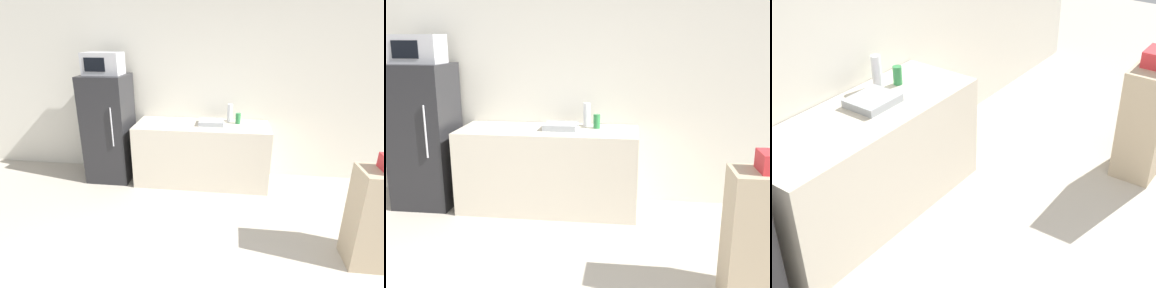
# 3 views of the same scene
# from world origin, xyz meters

# --- Properties ---
(wall_back) EXTENTS (8.00, 0.06, 2.60)m
(wall_back) POSITION_xyz_m (0.00, 3.05, 1.30)
(wall_back) COLOR silver
(wall_back) RESTS_ON ground_plane
(refrigerator) EXTENTS (0.63, 0.64, 1.57)m
(refrigerator) POSITION_xyz_m (-1.35, 2.65, 0.79)
(refrigerator) COLOR #232326
(refrigerator) RESTS_ON ground_plane
(microwave) EXTENTS (0.52, 0.34, 0.30)m
(microwave) POSITION_xyz_m (-1.35, 2.65, 1.73)
(microwave) COLOR #BCBCC1
(microwave) RESTS_ON refrigerator
(counter) EXTENTS (1.91, 0.71, 0.89)m
(counter) POSITION_xyz_m (0.03, 2.66, 0.45)
(counter) COLOR beige
(counter) RESTS_ON ground_plane
(sink_basin) EXTENTS (0.35, 0.30, 0.06)m
(sink_basin) POSITION_xyz_m (0.17, 2.69, 0.92)
(sink_basin) COLOR #9EA3A8
(sink_basin) RESTS_ON counter
(bottle_tall) EXTENTS (0.08, 0.08, 0.26)m
(bottle_tall) POSITION_xyz_m (0.42, 2.88, 1.02)
(bottle_tall) COLOR silver
(bottle_tall) RESTS_ON counter
(bottle_short) EXTENTS (0.07, 0.07, 0.15)m
(bottle_short) POSITION_xyz_m (0.54, 2.77, 0.97)
(bottle_short) COLOR #2D7F42
(bottle_short) RESTS_ON counter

